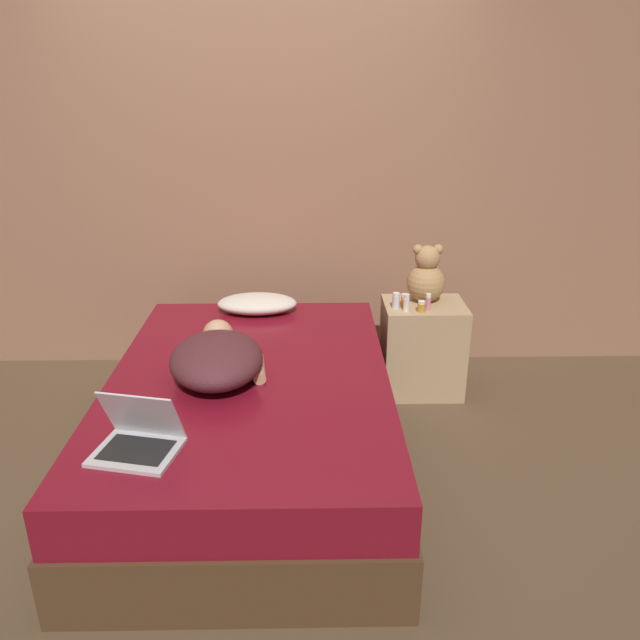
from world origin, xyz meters
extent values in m
plane|color=brown|center=(0.00, 0.00, 0.00)|extent=(12.00, 12.00, 0.00)
cube|color=#996B51|center=(0.00, 1.29, 1.30)|extent=(8.00, 0.06, 2.60)
cube|color=#4C331E|center=(0.00, 0.00, 0.15)|extent=(1.36, 2.03, 0.30)
cube|color=maroon|center=(0.00, 0.00, 0.41)|extent=(1.33, 1.99, 0.22)
cube|color=tan|center=(0.98, 0.80, 0.29)|extent=(0.49, 0.38, 0.57)
ellipsoid|color=beige|center=(-0.02, 0.84, 0.57)|extent=(0.48, 0.28, 0.11)
ellipsoid|color=#4C2328|center=(-0.15, -0.04, 0.61)|extent=(0.50, 0.60, 0.20)
sphere|color=tan|center=(-0.19, 0.31, 0.59)|extent=(0.16, 0.16, 0.16)
cylinder|color=tan|center=(0.04, 0.01, 0.54)|extent=(0.09, 0.26, 0.06)
cube|color=silver|center=(-0.37, -0.66, 0.52)|extent=(0.36, 0.31, 0.02)
cube|color=black|center=(-0.37, -0.66, 0.53)|extent=(0.29, 0.23, 0.00)
cube|color=silver|center=(-0.36, -0.59, 0.64)|extent=(0.32, 0.18, 0.22)
cube|color=black|center=(-0.36, -0.59, 0.64)|extent=(0.29, 0.15, 0.20)
sphere|color=tan|center=(0.99, 0.85, 0.69)|extent=(0.23, 0.23, 0.23)
sphere|color=tan|center=(0.99, 0.85, 0.84)|extent=(0.15, 0.15, 0.15)
sphere|color=tan|center=(0.93, 0.85, 0.90)|extent=(0.06, 0.06, 0.06)
sphere|color=tan|center=(1.05, 0.85, 0.90)|extent=(0.06, 0.06, 0.06)
cylinder|color=silver|center=(0.80, 0.73, 0.61)|extent=(0.04, 0.04, 0.07)
cylinder|color=white|center=(0.80, 0.73, 0.66)|extent=(0.04, 0.04, 0.02)
cylinder|color=gold|center=(0.94, 0.67, 0.60)|extent=(0.04, 0.04, 0.05)
cylinder|color=white|center=(0.94, 0.67, 0.63)|extent=(0.04, 0.04, 0.01)
cylinder|color=white|center=(0.85, 0.69, 0.61)|extent=(0.04, 0.04, 0.08)
cylinder|color=white|center=(0.85, 0.69, 0.67)|extent=(0.03, 0.03, 0.02)
cylinder|color=pink|center=(0.98, 0.70, 0.61)|extent=(0.03, 0.03, 0.08)
cylinder|color=white|center=(0.98, 0.70, 0.66)|extent=(0.03, 0.03, 0.02)
cylinder|color=orange|center=(0.85, 0.77, 0.60)|extent=(0.04, 0.04, 0.06)
cylinder|color=white|center=(0.85, 0.77, 0.64)|extent=(0.03, 0.03, 0.02)
camera|label=1|loc=(0.29, -2.69, 1.87)|focal=35.00mm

